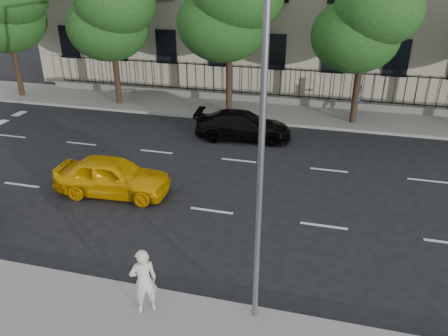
# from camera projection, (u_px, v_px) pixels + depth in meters

# --- Properties ---
(ground) EXTENTS (120.00, 120.00, 0.00)m
(ground) POSITION_uv_depth(u_px,v_px,m) (190.00, 251.00, 13.67)
(ground) COLOR black
(ground) RESTS_ON ground
(far_sidewalk) EXTENTS (60.00, 4.00, 0.15)m
(far_sidewalk) POSITION_uv_depth(u_px,v_px,m) (265.00, 112.00, 25.85)
(far_sidewalk) COLOR gray
(far_sidewalk) RESTS_ON ground
(lane_markings) EXTENTS (49.60, 4.62, 0.01)m
(lane_markings) POSITION_uv_depth(u_px,v_px,m) (227.00, 183.00, 17.81)
(lane_markings) COLOR silver
(lane_markings) RESTS_ON ground
(iron_fence) EXTENTS (30.00, 0.50, 2.20)m
(iron_fence) POSITION_uv_depth(u_px,v_px,m) (270.00, 94.00, 27.09)
(iron_fence) COLOR slate
(iron_fence) RESTS_ON far_sidewalk
(street_light) EXTENTS (0.25, 3.32, 8.05)m
(street_light) POSITION_uv_depth(u_px,v_px,m) (266.00, 121.00, 9.33)
(street_light) COLOR slate
(street_light) RESTS_ON near_sidewalk
(tree_b) EXTENTS (5.53, 5.12, 8.97)m
(tree_b) POSITION_uv_depth(u_px,v_px,m) (111.00, 6.00, 24.80)
(tree_b) COLOR #382619
(tree_b) RESTS_ON far_sidewalk
(tree_d) EXTENTS (5.34, 4.94, 8.84)m
(tree_d) POSITION_uv_depth(u_px,v_px,m) (368.00, 13.00, 21.66)
(tree_d) COLOR #382619
(tree_d) RESTS_ON far_sidewalk
(yellow_taxi) EXTENTS (4.50, 2.06, 1.50)m
(yellow_taxi) POSITION_uv_depth(u_px,v_px,m) (113.00, 176.00, 16.72)
(yellow_taxi) COLOR #EFAB08
(yellow_taxi) RESTS_ON ground
(black_sedan) EXTENTS (4.97, 2.37, 1.40)m
(black_sedan) POSITION_uv_depth(u_px,v_px,m) (243.00, 125.00, 21.91)
(black_sedan) COLOR black
(black_sedan) RESTS_ON ground
(woman_near) EXTENTS (0.81, 0.75, 1.85)m
(woman_near) POSITION_uv_depth(u_px,v_px,m) (144.00, 281.00, 10.79)
(woman_near) COLOR beige
(woman_near) RESTS_ON near_sidewalk
(pedestrian_far) EXTENTS (0.87, 1.01, 1.80)m
(pedestrian_far) POSITION_uv_depth(u_px,v_px,m) (357.00, 100.00, 24.60)
(pedestrian_far) COLOR #2B4194
(pedestrian_far) RESTS_ON far_sidewalk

